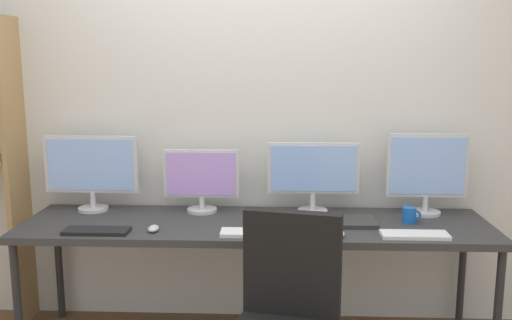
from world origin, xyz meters
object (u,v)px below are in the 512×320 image
Objects in this scene: monitor_far_left at (91,169)px; monitor_far_right at (427,170)px; mouse_right_side at (339,234)px; monitor_center_left at (202,178)px; mouse_left_side at (153,229)px; monitor_center_right at (313,173)px; keyboard_center at (254,233)px; laptop_closed at (347,222)px; keyboard_left at (97,231)px; coffee_mug at (410,215)px; desk at (256,230)px; keyboard_right at (415,235)px.

monitor_far_left is 1.17× the size of monitor_far_right.
monitor_center_left is at bearing 149.87° from mouse_right_side.
mouse_left_side is at bearing -165.24° from monitor_far_right.
monitor_far_right reaches higher than monitor_far_left.
monitor_center_right is 0.67m from monitor_far_right.
keyboard_center is 0.56m from laptop_closed.
monitor_center_right reaches higher than keyboard_center.
keyboard_center is at bearing 178.52° from mouse_right_side.
keyboard_left is at bearing -173.29° from mouse_left_side.
coffee_mug is at bearing -8.98° from monitor_center_left.
monitor_far_right is 0.59m from laptop_closed.
keyboard_left is (-0.84, -0.23, 0.06)m from desk.
monitor_center_left is at bearing 62.98° from mouse_left_side.
keyboard_left is at bearing 179.49° from mouse_right_side.
mouse_left_side is at bearing -171.44° from laptop_closed.
monitor_center_right is at bearing -0.00° from monitor_far_left.
keyboard_left is 0.99× the size of keyboard_center.
keyboard_right is at bearing 0.00° from keyboard_center.
monitor_center_left is at bearing -0.01° from monitor_far_left.
keyboard_left is 1.37m from laptop_closed.
monitor_far_right reaches higher than keyboard_left.
laptop_closed is at bearing -1.30° from desk.
desk is 7.55× the size of keyboard_center.
coffee_mug reaches higher than mouse_left_side.
mouse_right_side is at bearing -76.06° from monitor_center_right.
monitor_center_left reaches higher than keyboard_center.
desk is 0.58m from mouse_left_side.
desk is 8.27× the size of laptop_closed.
coffee_mug is at bearing 1.45° from desk.
monitor_far_right is 1.51× the size of laptop_closed.
monitor_far_left is 0.66m from mouse_left_side.
coffee_mug is at bearing 83.37° from keyboard_right.
coffee_mug is (0.87, 0.25, 0.04)m from keyboard_center.
monitor_far_right is 1.38× the size of keyboard_center.
mouse_left_side reaches higher than keyboard_center.
monitor_center_left is (0.67, -0.00, -0.05)m from monitor_far_left.
keyboard_right is 0.39m from mouse_right_side.
monitor_center_left is 0.70m from keyboard_left.
laptop_closed is (0.18, -0.22, -0.23)m from monitor_center_right.
mouse_right_side is (0.45, -0.01, 0.01)m from keyboard_center.
monitor_center_right is 0.60m from coffee_mug.
laptop_closed is (-0.32, 0.22, 0.00)m from keyboard_right.
mouse_left_side is 0.99m from mouse_right_side.
monitor_far_left is (-1.00, 0.21, 0.31)m from desk.
monitor_far_right is 1.91m from keyboard_left.
laptop_closed is at bearing 145.97° from keyboard_right.
monitor_far_right is 1.62m from mouse_left_side.
keyboard_right reaches higher than desk.
monitor_center_right reaches higher than laptop_closed.
monitor_far_right is at bearing 0.00° from monitor_center_left.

